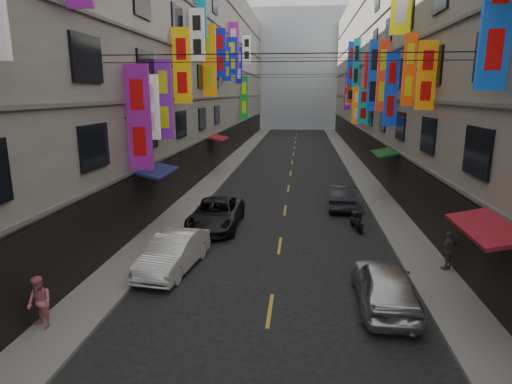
% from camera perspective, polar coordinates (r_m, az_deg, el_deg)
% --- Properties ---
extents(sidewalk_left, '(2.00, 90.00, 0.12)m').
position_cam_1_polar(sidewalk_left, '(37.69, -4.53, 2.75)').
color(sidewalk_left, slate).
rests_on(sidewalk_left, ground).
extents(sidewalk_right, '(2.00, 90.00, 0.12)m').
position_cam_1_polar(sidewalk_right, '(37.41, 13.86, 2.33)').
color(sidewalk_right, slate).
rests_on(sidewalk_right, ground).
extents(building_row_left, '(10.14, 90.00, 19.00)m').
position_cam_1_polar(building_row_left, '(38.74, -13.92, 16.70)').
color(building_row_left, gray).
rests_on(building_row_left, ground).
extents(building_row_right, '(10.14, 90.00, 19.00)m').
position_cam_1_polar(building_row_right, '(38.20, 23.97, 16.05)').
color(building_row_right, gray).
rests_on(building_row_right, ground).
extents(haze_block, '(18.00, 8.00, 22.00)m').
position_cam_1_polar(haze_block, '(86.55, 5.72, 15.80)').
color(haze_block, '#AEB7C1').
rests_on(haze_block, ground).
extents(shop_signage, '(14.00, 55.00, 12.04)m').
position_cam_1_polar(shop_signage, '(29.76, 4.10, 17.48)').
color(shop_signage, '#0F3FB4').
rests_on(shop_signage, ground).
extents(street_awnings, '(13.99, 35.20, 0.41)m').
position_cam_1_polar(street_awnings, '(20.90, 0.11, 2.63)').
color(street_awnings, '#165216').
rests_on(street_awnings, ground).
extents(overhead_cables, '(14.00, 38.04, 1.24)m').
position_cam_1_polar(overhead_cables, '(24.54, 4.22, 17.74)').
color(overhead_cables, black).
rests_on(overhead_cables, ground).
extents(lane_markings, '(0.12, 80.20, 0.01)m').
position_cam_1_polar(lane_markings, '(34.14, 4.49, 1.57)').
color(lane_markings, gold).
rests_on(lane_markings, ground).
extents(scooter_far_right, '(0.60, 1.79, 1.14)m').
position_cam_1_polar(scooter_far_right, '(22.30, 13.25, -3.82)').
color(scooter_far_right, black).
rests_on(scooter_far_right, ground).
extents(car_left_mid, '(2.06, 4.54, 1.44)m').
position_cam_1_polar(car_left_mid, '(17.14, -10.97, -7.90)').
color(car_left_mid, white).
rests_on(car_left_mid, ground).
extents(car_left_far, '(2.43, 5.21, 1.44)m').
position_cam_1_polar(car_left_far, '(22.10, -5.32, -2.92)').
color(car_left_far, black).
rests_on(car_left_far, ground).
extents(car_right_mid, '(1.83, 4.43, 1.50)m').
position_cam_1_polar(car_right_mid, '(14.74, 16.74, -11.69)').
color(car_right_mid, silver).
rests_on(car_right_mid, ground).
extents(car_right_far, '(1.82, 4.38, 1.41)m').
position_cam_1_polar(car_right_far, '(26.22, 11.44, -0.61)').
color(car_right_far, '#27272E').
rests_on(car_right_far, ground).
extents(pedestrian_lfar, '(0.92, 0.81, 1.57)m').
position_cam_1_polar(pedestrian_lfar, '(14.14, -26.92, -13.02)').
color(pedestrian_lfar, pink).
rests_on(pedestrian_lfar, sidewalk_left).
extents(pedestrian_rfar, '(1.03, 0.94, 1.54)m').
position_cam_1_polar(pedestrian_rfar, '(18.12, 24.31, -7.14)').
color(pedestrian_rfar, '#555557').
rests_on(pedestrian_rfar, sidewalk_right).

